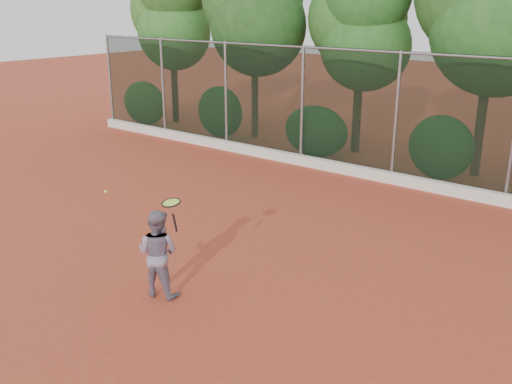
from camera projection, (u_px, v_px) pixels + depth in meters
The scene contains 7 objects.
ground at pixel (222, 270), 10.48m from camera, with size 80.00×80.00×0.00m, color #AB4028.
concrete_curb at pixel (388, 177), 15.51m from camera, with size 24.00×0.20×0.30m, color silver.
tennis_player at pixel (158, 253), 9.39m from camera, with size 0.73×0.57×1.50m, color gray.
chainlink_fence at pixel (396, 114), 15.10m from camera, with size 24.09×0.09×3.50m.
foliage_backdrop at pixel (416, 12), 16.09m from camera, with size 23.70×3.63×7.55m.
tennis_racket at pixel (171, 205), 8.75m from camera, with size 0.32×0.32×0.55m.
tennis_ball_in_flight at pixel (106, 192), 10.79m from camera, with size 0.06×0.06×0.06m.
Camera 1 is at (6.37, -7.06, 4.68)m, focal length 40.00 mm.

